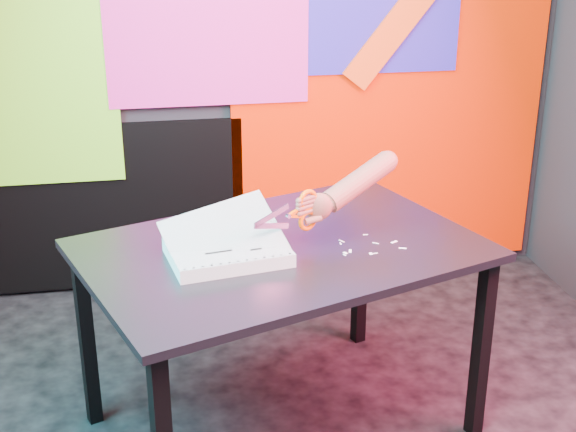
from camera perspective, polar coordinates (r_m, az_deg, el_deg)
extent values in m
cube|color=#27272B|center=(3.89, -2.07, 13.95)|extent=(3.00, 0.01, 2.70)
cube|color=#F22100|center=(4.10, 7.19, 7.08)|extent=(1.60, 0.02, 1.60)
cube|color=#F2279C|center=(3.82, -5.78, 13.70)|extent=(0.95, 0.02, 0.80)
cube|color=#7CE627|center=(3.89, -17.62, 9.21)|extent=(0.75, 0.02, 1.00)
cube|color=black|center=(4.06, -12.38, 0.63)|extent=(1.30, 0.02, 0.85)
cube|color=black|center=(3.09, -14.12, -8.45)|extent=(0.06, 0.06, 0.72)
cube|color=black|center=(3.02, 13.57, -9.17)|extent=(0.06, 0.06, 0.72)
cube|color=black|center=(3.54, 5.16, -3.72)|extent=(0.06, 0.06, 0.72)
cube|color=#2A2A2E|center=(2.79, -0.48, -2.45)|extent=(1.56, 1.29, 0.03)
cube|color=silver|center=(2.69, -4.32, -2.60)|extent=(0.43, 0.35, 0.05)
cube|color=white|center=(2.68, -4.33, -2.13)|extent=(0.43, 0.34, 0.00)
cube|color=white|center=(2.68, -4.34, -2.04)|extent=(0.42, 0.33, 0.12)
cube|color=white|center=(2.68, -4.60, -1.46)|extent=(0.44, 0.31, 0.20)
cylinder|color=black|center=(2.53, -7.36, -3.77)|extent=(0.01, 0.01, 0.00)
cylinder|color=black|center=(2.54, -6.72, -3.68)|extent=(0.01, 0.01, 0.00)
cylinder|color=black|center=(2.54, -6.08, -3.59)|extent=(0.01, 0.01, 0.00)
cylinder|color=black|center=(2.55, -5.44, -3.50)|extent=(0.01, 0.01, 0.00)
cylinder|color=black|center=(2.55, -4.81, -3.41)|extent=(0.01, 0.01, 0.00)
cylinder|color=black|center=(2.56, -4.18, -3.32)|extent=(0.01, 0.01, 0.00)
cylinder|color=black|center=(2.57, -3.55, -3.23)|extent=(0.01, 0.01, 0.00)
cylinder|color=black|center=(2.57, -2.93, -3.14)|extent=(0.01, 0.01, 0.00)
cylinder|color=black|center=(2.58, -2.31, -3.05)|extent=(0.01, 0.01, 0.00)
cylinder|color=black|center=(2.59, -1.70, -2.96)|extent=(0.01, 0.01, 0.00)
cylinder|color=black|center=(2.60, -1.08, -2.87)|extent=(0.01, 0.01, 0.00)
cylinder|color=black|center=(2.61, -0.48, -2.78)|extent=(0.01, 0.01, 0.00)
cylinder|color=black|center=(2.62, 0.13, -2.69)|extent=(0.01, 0.01, 0.00)
cylinder|color=black|center=(2.76, -8.56, -1.56)|extent=(0.01, 0.01, 0.00)
cylinder|color=black|center=(2.77, -7.97, -1.48)|extent=(0.01, 0.01, 0.00)
cylinder|color=black|center=(2.77, -7.38, -1.40)|extent=(0.01, 0.01, 0.00)
cylinder|color=black|center=(2.78, -6.79, -1.33)|extent=(0.01, 0.01, 0.00)
cylinder|color=black|center=(2.78, -6.21, -1.25)|extent=(0.01, 0.01, 0.00)
cylinder|color=black|center=(2.79, -5.63, -1.17)|extent=(0.01, 0.01, 0.00)
cylinder|color=black|center=(2.80, -5.05, -1.09)|extent=(0.01, 0.01, 0.00)
cylinder|color=black|center=(2.80, -4.48, -1.02)|extent=(0.01, 0.01, 0.00)
cylinder|color=black|center=(2.81, -3.90, -0.94)|extent=(0.01, 0.01, 0.00)
cylinder|color=black|center=(2.82, -3.34, -0.86)|extent=(0.01, 0.01, 0.00)
cylinder|color=black|center=(2.83, -2.77, -0.79)|extent=(0.01, 0.01, 0.00)
cylinder|color=black|center=(2.83, -2.21, -0.71)|extent=(0.01, 0.01, 0.00)
cylinder|color=black|center=(2.84, -1.65, -0.64)|extent=(0.01, 0.01, 0.00)
cube|color=black|center=(2.71, -6.49, -1.95)|extent=(0.07, 0.02, 0.00)
cube|color=black|center=(2.71, -4.10, -1.80)|extent=(0.05, 0.02, 0.00)
cube|color=black|center=(2.64, -4.95, -2.56)|extent=(0.09, 0.03, 0.00)
cube|color=black|center=(2.65, -2.29, -2.38)|extent=(0.04, 0.02, 0.00)
cube|color=#8C90AA|center=(2.65, -1.17, 0.01)|extent=(0.13, 0.07, 0.06)
cube|color=#8C90AA|center=(2.67, -1.17, -0.72)|extent=(0.13, 0.07, 0.06)
cylinder|color=#8C90AA|center=(2.70, 0.03, 0.00)|extent=(0.02, 0.02, 0.02)
cube|color=#F34A00|center=(2.72, 0.46, -0.02)|extent=(0.05, 0.04, 0.02)
cube|color=#F34A00|center=(2.71, 0.46, 0.28)|extent=(0.05, 0.04, 0.02)
torus|color=#F34A00|center=(2.74, 1.42, 1.14)|extent=(0.08, 0.05, 0.08)
torus|color=#F34A00|center=(2.76, 1.40, -0.30)|extent=(0.08, 0.05, 0.08)
ellipsoid|color=brown|center=(2.78, 2.19, 0.65)|extent=(0.10, 0.06, 0.10)
cylinder|color=brown|center=(2.75, 1.41, 0.34)|extent=(0.07, 0.05, 0.02)
cylinder|color=brown|center=(2.74, 1.41, 0.69)|extent=(0.07, 0.05, 0.02)
cylinder|color=brown|center=(2.74, 1.41, 1.00)|extent=(0.06, 0.05, 0.02)
cylinder|color=brown|center=(2.73, 1.42, 1.28)|extent=(0.06, 0.04, 0.02)
cylinder|color=brown|center=(2.76, 1.80, -0.28)|extent=(0.07, 0.04, 0.03)
cylinder|color=brown|center=(2.81, 2.94, 0.95)|extent=(0.08, 0.09, 0.07)
cylinder|color=brown|center=(2.88, 5.07, 2.47)|extent=(0.31, 0.22, 0.17)
sphere|color=brown|center=(2.96, 7.09, 3.91)|extent=(0.08, 0.08, 0.08)
cube|color=white|center=(2.73, 4.04, -2.77)|extent=(0.01, 0.01, 0.00)
cube|color=white|center=(2.74, 5.91, -2.68)|extent=(0.01, 0.02, 0.00)
cube|color=white|center=(2.89, 5.53, -1.33)|extent=(0.02, 0.01, 0.00)
cube|color=white|center=(2.83, 6.25, -1.93)|extent=(0.02, 0.02, 0.00)
cube|color=white|center=(2.83, 3.83, -1.79)|extent=(0.02, 0.03, 0.00)
cube|color=white|center=(2.74, 4.10, -2.64)|extent=(0.02, 0.02, 0.00)
cube|color=white|center=(2.84, 7.56, -1.84)|extent=(0.03, 0.02, 0.00)
cube|color=white|center=(2.80, 8.15, -2.28)|extent=(0.03, 0.02, 0.00)
cube|color=white|center=(2.76, 4.44, -2.50)|extent=(0.02, 0.03, 0.00)
cube|color=white|center=(2.75, 6.18, -2.66)|extent=(0.02, 0.01, 0.00)
cube|color=white|center=(2.81, 3.76, -1.97)|extent=(0.01, 0.02, 0.00)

